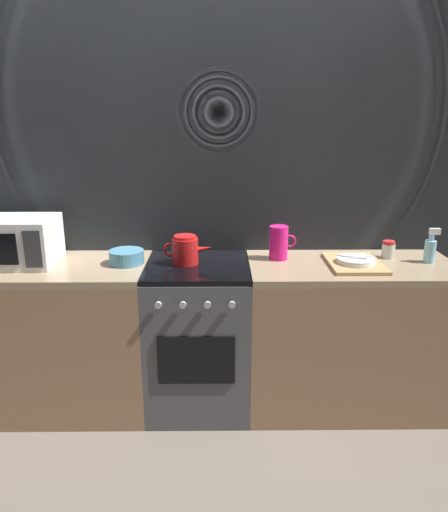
{
  "coord_description": "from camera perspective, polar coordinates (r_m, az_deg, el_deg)",
  "views": [
    {
      "loc": [
        0.13,
        -2.66,
        1.74
      ],
      "look_at": [
        0.15,
        0.0,
        0.95
      ],
      "focal_mm": 34.06,
      "sensor_mm": 36.0,
      "label": 1
    }
  ],
  "objects": [
    {
      "name": "spice_jar",
      "position": [
        3.06,
        18.74,
        0.71
      ],
      "size": [
        0.08,
        0.08,
        0.1
      ],
      "color": "silver",
      "rests_on": "counter_right"
    },
    {
      "name": "stove_unit",
      "position": [
        2.96,
        -3.01,
        -9.34
      ],
      "size": [
        0.6,
        0.63,
        0.9
      ],
      "color": "#4C4C51",
      "rests_on": "ground_plane"
    },
    {
      "name": "ground_plane",
      "position": [
        3.18,
        -2.88,
        -16.63
      ],
      "size": [
        8.0,
        8.0,
        0.0
      ],
      "primitive_type": "plane",
      "color": "#6B6054"
    },
    {
      "name": "spray_bottle",
      "position": [
        3.05,
        23.07,
        0.74
      ],
      "size": [
        0.08,
        0.06,
        0.2
      ],
      "color": "#8CCCE5",
      "rests_on": "counter_right"
    },
    {
      "name": "back_wall",
      "position": [
        3.04,
        -2.97,
        6.26
      ],
      "size": [
        3.6,
        0.05,
        2.4
      ],
      "color": "gray",
      "rests_on": "ground_plane"
    },
    {
      "name": "dish_pile",
      "position": [
        2.87,
        15.13,
        -0.71
      ],
      "size": [
        0.3,
        0.4,
        0.06
      ],
      "color": "tan",
      "rests_on": "counter_right"
    },
    {
      "name": "counter_left",
      "position": [
        3.13,
        -19.9,
        -8.86
      ],
      "size": [
        1.2,
        0.6,
        0.9
      ],
      "color": "#997251",
      "rests_on": "ground_plane"
    },
    {
      "name": "kettle",
      "position": [
        2.79,
        -4.56,
        0.72
      ],
      "size": [
        0.28,
        0.15,
        0.17
      ],
      "color": "red",
      "rests_on": "stove_unit"
    },
    {
      "name": "counter_right",
      "position": [
        3.06,
        14.31,
        -8.97
      ],
      "size": [
        1.2,
        0.6,
        0.9
      ],
      "color": "#997251",
      "rests_on": "ground_plane"
    },
    {
      "name": "microwave",
      "position": [
        3.01,
        -23.39,
        1.6
      ],
      "size": [
        0.46,
        0.35,
        0.27
      ],
      "color": "white",
      "rests_on": "counter_left"
    },
    {
      "name": "mixing_bowl",
      "position": [
        2.85,
        -11.38,
        -0.12
      ],
      "size": [
        0.2,
        0.2,
        0.08
      ],
      "primitive_type": "cylinder",
      "color": "teal",
      "rests_on": "counter_left"
    },
    {
      "name": "pitcher",
      "position": [
        2.89,
        6.46,
        1.57
      ],
      "size": [
        0.16,
        0.11,
        0.2
      ],
      "color": "#E5197A",
      "rests_on": "counter_right"
    }
  ]
}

